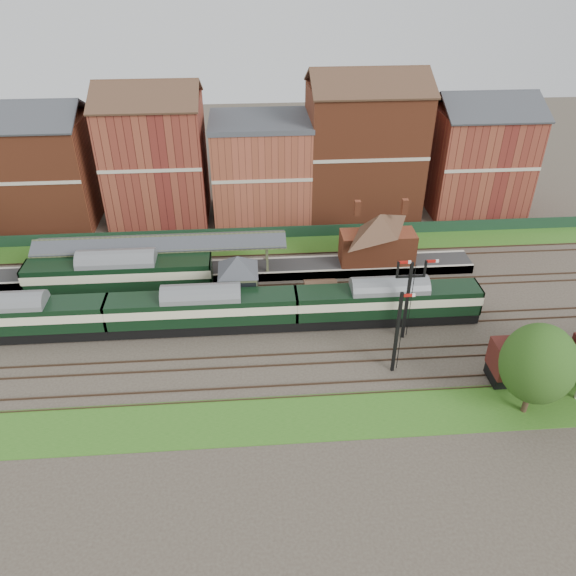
{
  "coord_description": "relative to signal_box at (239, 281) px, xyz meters",
  "views": [
    {
      "loc": [
        -1.66,
        -42.82,
        32.13
      ],
      "look_at": [
        1.71,
        2.0,
        3.0
      ],
      "focal_mm": 35.0,
      "sensor_mm": 36.0,
      "label": 1
    }
  ],
  "objects": [
    {
      "name": "canopy",
      "position": [
        -8.0,
        6.5,
        1.39
      ],
      "size": [
        26.0,
        3.89,
        4.08
      ],
      "color": "#484F31",
      "rests_on": "platform"
    },
    {
      "name": "grass_front",
      "position": [
        3.0,
        -15.25,
        -3.16
      ],
      "size": [
        90.0,
        5.0,
        0.06
      ],
      "primitive_type": "cube",
      "color": "#2D6619",
      "rests_on": "ground"
    },
    {
      "name": "goods_van_a",
      "position": [
        23.94,
        -12.25,
        -0.97
      ],
      "size": [
        6.48,
        2.81,
        3.93
      ],
      "color": "black",
      "rests_on": "ground"
    },
    {
      "name": "semaphore_bracket",
      "position": [
        15.04,
        -5.75,
        1.44
      ],
      "size": [
        3.6,
        0.25,
        8.18
      ],
      "color": "black",
      "rests_on": "ground"
    },
    {
      "name": "fence",
      "position": [
        3.0,
        14.75,
        -2.44
      ],
      "size": [
        90.0,
        0.12,
        1.5
      ],
      "primitive_type": "cube",
      "color": "#193823",
      "rests_on": "ground"
    },
    {
      "name": "ground",
      "position": [
        3.0,
        -3.25,
        -3.19
      ],
      "size": [
        160.0,
        160.0,
        0.0
      ],
      "primitive_type": "plane",
      "color": "#473D33",
      "rests_on": "ground"
    },
    {
      "name": "grass_back",
      "position": [
        3.0,
        12.75,
        -3.16
      ],
      "size": [
        90.0,
        4.5,
        0.06
      ],
      "primitive_type": "cube",
      "color": "#2D6619",
      "rests_on": "ground"
    },
    {
      "name": "station_building",
      "position": [
        15.0,
        6.5,
        0.76
      ],
      "size": [
        8.1,
        8.1,
        5.9
      ],
      "color": "brown",
      "rests_on": "platform"
    },
    {
      "name": "brick_hut",
      "position": [
        8.0,
        0.0,
        -2.0
      ],
      "size": [
        3.2,
        2.64,
        2.94
      ],
      "color": "maroon",
      "rests_on": "ground"
    },
    {
      "name": "platform_railcar",
      "position": [
        -12.02,
        3.25,
        -0.7
      ],
      "size": [
        18.55,
        2.92,
        4.27
      ],
      "color": "black",
      "rests_on": "ground"
    },
    {
      "name": "town_backdrop",
      "position": [
        2.82,
        21.75,
        3.81
      ],
      "size": [
        69.0,
        10.0,
        16.0
      ],
      "color": "brown",
      "rests_on": "ground"
    },
    {
      "name": "semaphore_siding",
      "position": [
        13.02,
        -10.25,
        0.96
      ],
      "size": [
        1.23,
        0.25,
        8.0
      ],
      "color": "black",
      "rests_on": "ground"
    },
    {
      "name": "dmu_train",
      "position": [
        -3.37,
        -3.25,
        -0.85
      ],
      "size": [
        52.06,
        2.74,
        4.0
      ],
      "color": "black",
      "rests_on": "ground"
    },
    {
      "name": "platform",
      "position": [
        -2.0,
        6.5,
        -2.69
      ],
      "size": [
        55.0,
        3.4,
        1.0
      ],
      "primitive_type": "cube",
      "color": "#2D2D2D",
      "rests_on": "ground"
    },
    {
      "name": "tree_far",
      "position": [
        22.18,
        -15.81,
        1.69
      ],
      "size": [
        5.53,
        5.53,
        8.07
      ],
      "color": "#382619",
      "rests_on": "ground"
    },
    {
      "name": "signal_box",
      "position": [
        0.0,
        0.0,
        0.0
      ],
      "size": [
        5.4,
        5.4,
        6.0
      ],
      "color": "#617351",
      "rests_on": "ground"
    }
  ]
}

